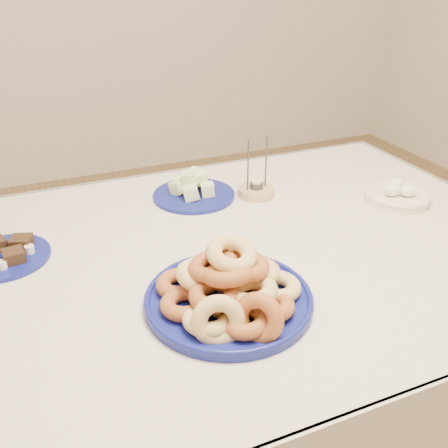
{
  "coord_description": "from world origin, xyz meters",
  "views": [
    {
      "loc": [
        -0.39,
        -0.99,
        1.39
      ],
      "look_at": [
        0.0,
        -0.05,
        0.85
      ],
      "focal_mm": 40.0,
      "sensor_mm": 36.0,
      "label": 1
    }
  ],
  "objects_px": {
    "melon_plate": "(193,190)",
    "candle_holder": "(256,190)",
    "donut_platter": "(229,289)",
    "dining_table": "(217,286)",
    "brownie_plate": "(4,255)",
    "egg_bowl": "(397,195)"
  },
  "relations": [
    {
      "from": "egg_bowl",
      "to": "brownie_plate",
      "type": "bearing_deg",
      "value": 174.38
    },
    {
      "from": "melon_plate",
      "to": "donut_platter",
      "type": "bearing_deg",
      "value": -101.99
    },
    {
      "from": "brownie_plate",
      "to": "egg_bowl",
      "type": "xyz_separation_m",
      "value": [
        1.09,
        -0.11,
        0.01
      ]
    },
    {
      "from": "melon_plate",
      "to": "candle_holder",
      "type": "distance_m",
      "value": 0.19
    },
    {
      "from": "candle_holder",
      "to": "donut_platter",
      "type": "bearing_deg",
      "value": -121.9
    },
    {
      "from": "donut_platter",
      "to": "egg_bowl",
      "type": "relative_size",
      "value": 2.03
    },
    {
      "from": "brownie_plate",
      "to": "candle_holder",
      "type": "bearing_deg",
      "value": 7.39
    },
    {
      "from": "dining_table",
      "to": "candle_holder",
      "type": "height_order",
      "value": "candle_holder"
    },
    {
      "from": "brownie_plate",
      "to": "candle_holder",
      "type": "distance_m",
      "value": 0.73
    },
    {
      "from": "melon_plate",
      "to": "candle_holder",
      "type": "bearing_deg",
      "value": -21.12
    },
    {
      "from": "donut_platter",
      "to": "egg_bowl",
      "type": "height_order",
      "value": "donut_platter"
    },
    {
      "from": "donut_platter",
      "to": "dining_table",
      "type": "bearing_deg",
      "value": 74.88
    },
    {
      "from": "dining_table",
      "to": "brownie_plate",
      "type": "bearing_deg",
      "value": 161.54
    },
    {
      "from": "dining_table",
      "to": "donut_platter",
      "type": "height_order",
      "value": "donut_platter"
    },
    {
      "from": "dining_table",
      "to": "brownie_plate",
      "type": "height_order",
      "value": "brownie_plate"
    },
    {
      "from": "candle_holder",
      "to": "brownie_plate",
      "type": "bearing_deg",
      "value": -172.61
    },
    {
      "from": "melon_plate",
      "to": "candle_holder",
      "type": "height_order",
      "value": "candle_holder"
    },
    {
      "from": "donut_platter",
      "to": "melon_plate",
      "type": "bearing_deg",
      "value": 78.01
    },
    {
      "from": "dining_table",
      "to": "candle_holder",
      "type": "xyz_separation_m",
      "value": [
        0.24,
        0.26,
        0.12
      ]
    },
    {
      "from": "dining_table",
      "to": "egg_bowl",
      "type": "distance_m",
      "value": 0.62
    },
    {
      "from": "donut_platter",
      "to": "candle_holder",
      "type": "relative_size",
      "value": 2.55
    },
    {
      "from": "melon_plate",
      "to": "brownie_plate",
      "type": "bearing_deg",
      "value": -163.29
    }
  ]
}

